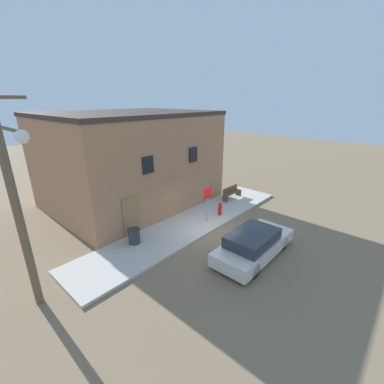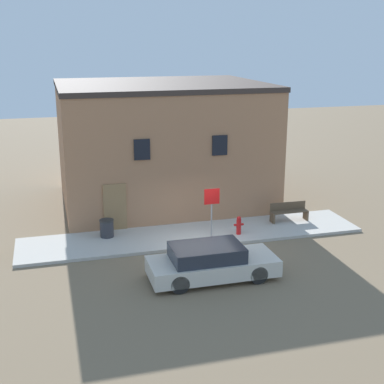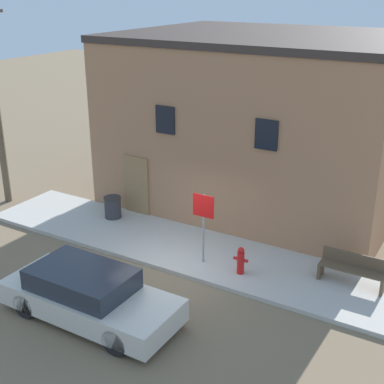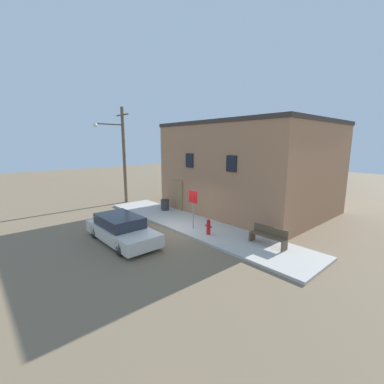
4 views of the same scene
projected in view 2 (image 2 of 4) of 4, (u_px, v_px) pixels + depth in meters
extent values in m
plane|color=#7A664C|center=(202.00, 249.00, 21.71)|extent=(80.00, 80.00, 0.00)
cube|color=#BCB7AD|center=(193.00, 235.00, 23.03)|extent=(14.70, 2.88, 0.13)
cube|color=#A87551|center=(162.00, 146.00, 27.32)|extent=(10.02, 8.19, 5.87)
cube|color=#382D28|center=(161.00, 85.00, 26.47)|extent=(10.12, 8.29, 0.24)
cube|color=black|center=(142.00, 150.00, 22.86)|extent=(0.70, 0.08, 0.90)
cube|color=black|center=(220.00, 145.00, 23.75)|extent=(0.70, 0.08, 0.90)
cube|color=#937047|center=(115.00, 208.00, 23.24)|extent=(1.00, 0.08, 2.20)
cylinder|color=red|center=(239.00, 227.00, 22.87)|extent=(0.20, 0.20, 0.66)
sphere|color=red|center=(239.00, 218.00, 22.76)|extent=(0.18, 0.18, 0.18)
cylinder|color=red|center=(235.00, 225.00, 22.80)|extent=(0.11, 0.09, 0.09)
cylinder|color=red|center=(242.00, 224.00, 22.88)|extent=(0.11, 0.09, 0.09)
cylinder|color=gray|center=(212.00, 213.00, 22.39)|extent=(0.06, 0.06, 2.11)
cube|color=red|center=(212.00, 196.00, 22.17)|extent=(0.66, 0.02, 0.66)
cube|color=brown|center=(272.00, 218.00, 24.31)|extent=(0.08, 0.44, 0.44)
cube|color=brown|center=(306.00, 215.00, 24.74)|extent=(0.08, 0.44, 0.44)
cube|color=brown|center=(289.00, 212.00, 24.46)|extent=(1.75, 0.44, 0.04)
cube|color=brown|center=(288.00, 206.00, 24.59)|extent=(1.75, 0.04, 0.38)
cylinder|color=#333338|center=(107.00, 229.00, 22.57)|extent=(0.57, 0.57, 0.69)
cylinder|color=#2D2D2D|center=(106.00, 220.00, 22.47)|extent=(0.60, 0.60, 0.06)
cylinder|color=black|center=(242.00, 257.00, 20.07)|extent=(0.65, 0.20, 0.65)
cylinder|color=black|center=(258.00, 275.00, 18.56)|extent=(0.65, 0.20, 0.65)
cylinder|color=black|center=(169.00, 265.00, 19.34)|extent=(0.65, 0.20, 0.65)
cylinder|color=black|center=(180.00, 284.00, 17.84)|extent=(0.65, 0.20, 0.65)
cube|color=beige|center=(213.00, 266.00, 18.91)|extent=(4.55, 1.83, 0.58)
cube|color=#282D38|center=(207.00, 252.00, 18.70)|extent=(2.50, 1.61, 0.52)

